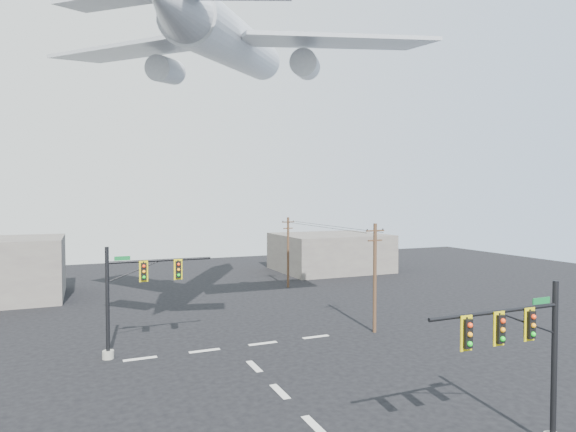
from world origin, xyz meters
name	(u,v)px	position (x,y,z in m)	size (l,w,h in m)	color
ground	(315,426)	(0.00, 0.00, 0.00)	(120.00, 120.00, 0.00)	black
lane_markings	(270,382)	(0.00, 5.33, 0.01)	(14.00, 21.20, 0.01)	beige
signal_mast_near	(527,358)	(6.40, -5.27, 3.73)	(6.49, 0.72, 6.58)	gray
signal_mast_far	(131,297)	(-6.41, 12.76, 3.70)	(6.75, 0.76, 6.88)	gray
utility_pole_a	(375,276)	(10.51, 11.40, 4.19)	(1.61, 0.27, 8.02)	#48311E
utility_pole_b	(288,251)	(11.70, 30.45, 4.08)	(1.57, 0.41, 7.79)	#48311E
power_lines	(323,226)	(11.11, 20.92, 7.33)	(2.64, 19.05, 0.03)	black
airliner	(235,46)	(0.66, 13.83, 20.33)	(23.94, 26.21, 7.60)	#B4B9C1
building_right	(330,252)	(22.00, 40.00, 2.50)	(14.00, 12.00, 5.00)	#67635B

